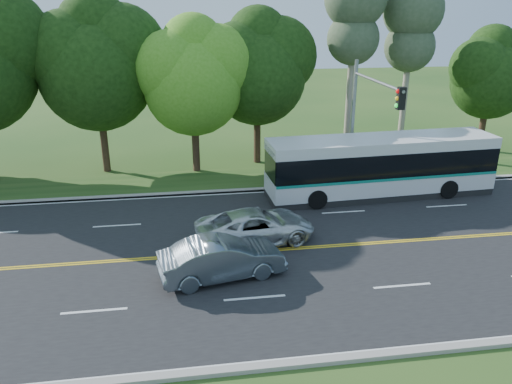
{
  "coord_description": "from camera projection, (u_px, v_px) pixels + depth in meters",
  "views": [
    {
      "loc": [
        -2.68,
        -18.49,
        9.78
      ],
      "look_at": [
        0.36,
        2.0,
        1.91
      ],
      "focal_mm": 35.0,
      "sensor_mm": 36.0,
      "label": 1
    }
  ],
  "objects": [
    {
      "name": "traffic_signal",
      "position": [
        366.0,
        111.0,
        25.17
      ],
      "size": [
        0.42,
        6.1,
        7.0
      ],
      "color": "gray",
      "rests_on": "ground"
    },
    {
      "name": "sedan",
      "position": [
        222.0,
        259.0,
        18.71
      ],
      "size": [
        4.95,
        2.56,
        1.55
      ],
      "primitive_type": "imported",
      "rotation": [
        0.0,
        0.0,
        1.77
      ],
      "color": "slate",
      "rests_on": "road"
    },
    {
      "name": "bougainvillea_hedge",
      "position": [
        356.0,
        168.0,
        29.21
      ],
      "size": [
        9.5,
        2.25,
        1.5
      ],
      "color": "maroon",
      "rests_on": "ground"
    },
    {
      "name": "transit_bus",
      "position": [
        380.0,
        167.0,
        26.55
      ],
      "size": [
        12.28,
        3.3,
        3.18
      ],
      "rotation": [
        0.0,
        0.0,
        0.06
      ],
      "color": "silver",
      "rests_on": "road"
    },
    {
      "name": "ground",
      "position": [
        254.0,
        252.0,
        20.94
      ],
      "size": [
        120.0,
        120.0,
        0.0
      ],
      "primitive_type": "plane",
      "color": "#244918",
      "rests_on": "ground"
    },
    {
      "name": "curb_north",
      "position": [
        236.0,
        191.0,
        27.52
      ],
      "size": [
        60.0,
        0.3,
        0.15
      ],
      "primitive_type": "cube",
      "color": "#9C958C",
      "rests_on": "ground"
    },
    {
      "name": "lane_markings",
      "position": [
        252.0,
        251.0,
        20.92
      ],
      "size": [
        57.6,
        13.82,
        0.0
      ],
      "color": "gold",
      "rests_on": "road"
    },
    {
      "name": "grass_verge",
      "position": [
        232.0,
        180.0,
        29.24
      ],
      "size": [
        60.0,
        4.0,
        0.1
      ],
      "primitive_type": "cube",
      "color": "#244918",
      "rests_on": "ground"
    },
    {
      "name": "road",
      "position": [
        254.0,
        251.0,
        20.94
      ],
      "size": [
        60.0,
        14.0,
        0.02
      ],
      "primitive_type": "cube",
      "color": "black",
      "rests_on": "ground"
    },
    {
      "name": "curb_south",
      "position": [
        290.0,
        364.0,
        14.3
      ],
      "size": [
        60.0,
        0.3,
        0.15
      ],
      "primitive_type": "cube",
      "color": "#9C958C",
      "rests_on": "ground"
    },
    {
      "name": "suv",
      "position": [
        256.0,
        226.0,
        21.55
      ],
      "size": [
        5.49,
        3.26,
        1.43
      ],
      "primitive_type": "imported",
      "rotation": [
        0.0,
        0.0,
        1.75
      ],
      "color": "silver",
      "rests_on": "road"
    },
    {
      "name": "tree_row",
      "position": [
        137.0,
        59.0,
        29.06
      ],
      "size": [
        44.7,
        9.1,
        13.84
      ],
      "color": "black",
      "rests_on": "ground"
    }
  ]
}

